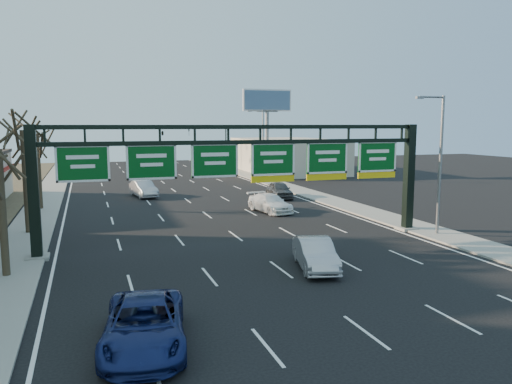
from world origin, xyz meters
name	(u,v)px	position (x,y,z in m)	size (l,w,h in m)	color
ground	(297,281)	(0.00, 0.00, 0.00)	(160.00, 160.00, 0.00)	black
sidewalk_left	(36,219)	(-12.80, 20.00, 0.06)	(3.00, 120.00, 0.12)	gray
sidewalk_right	(338,203)	(12.80, 20.00, 0.06)	(3.00, 120.00, 0.12)	gray
lane_markings	(202,211)	(0.00, 20.00, 0.01)	(21.60, 120.00, 0.01)	white
sign_gantry	(247,167)	(0.16, 8.00, 4.63)	(24.60, 1.20, 7.20)	black
building_right_distant	(287,155)	(20.00, 50.00, 2.50)	(12.00, 20.00, 5.00)	#BBB19B
tree_mid	(21,114)	(-12.80, 15.00, 7.85)	(3.60, 3.60, 9.24)	#2F251A
tree_far	(36,121)	(-12.80, 25.00, 7.48)	(3.60, 3.60, 8.86)	#2F251A
streetlight_near	(439,158)	(12.47, 6.00, 5.08)	(2.15, 0.22, 9.00)	slate
streetlight_far	(262,141)	(12.47, 40.00, 5.08)	(2.15, 0.22, 9.00)	slate
billboard_right	(267,111)	(15.00, 44.98, 9.06)	(7.00, 0.50, 12.00)	slate
traffic_signal_mast	(187,136)	(5.69, 55.00, 5.50)	(10.16, 0.54, 7.00)	black
car_blue_suv	(144,325)	(-7.44, -4.76, 0.78)	(2.58, 5.59, 1.55)	navy
car_silver_sedan	(315,254)	(1.67, 1.57, 0.77)	(1.62, 4.64, 1.53)	#AEADB2
car_white_wagon	(270,203)	(5.28, 17.73, 0.73)	(2.05, 5.03, 1.46)	white
car_grey_far	(279,190)	(8.89, 24.78, 0.80)	(1.89, 4.69, 1.60)	#3E4043
car_silver_distant	(144,189)	(-3.68, 29.88, 0.80)	(1.70, 4.87, 1.60)	#A7A7AB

